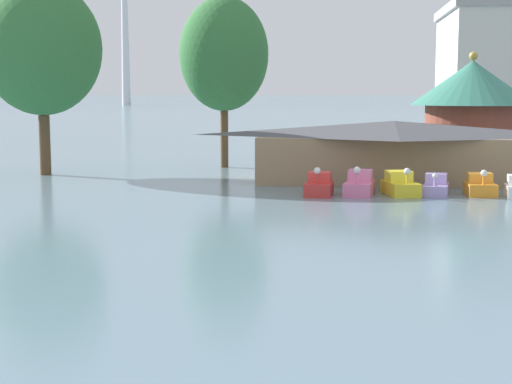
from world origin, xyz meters
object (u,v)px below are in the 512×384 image
at_px(pedal_boat_red, 319,186).
at_px(shoreline_tree_tall_left, 42,49).
at_px(pedal_boat_lavender, 436,186).
at_px(pedal_boat_orange, 480,186).
at_px(pedal_boat_yellow, 400,185).
at_px(shoreline_tree_mid, 224,54).
at_px(boathouse, 394,150).
at_px(pedal_boat_pink, 360,185).
at_px(green_roof_pavilion, 472,106).

height_order(pedal_boat_red, shoreline_tree_tall_left, shoreline_tree_tall_left).
height_order(pedal_boat_lavender, pedal_boat_orange, pedal_boat_orange).
height_order(pedal_boat_yellow, shoreline_tree_mid, shoreline_tree_mid).
height_order(pedal_boat_orange, boathouse, boathouse).
xyz_separation_m(pedal_boat_yellow, shoreline_tree_mid, (-12.76, 15.37, 8.36)).
distance_m(pedal_boat_pink, green_roof_pavilion, 21.59).
bearing_deg(shoreline_tree_mid, pedal_boat_pink, -56.51).
bearing_deg(shoreline_tree_tall_left, pedal_boat_lavender, -16.85).
bearing_deg(shoreline_tree_mid, boathouse, -32.71).
bearing_deg(pedal_boat_orange, pedal_boat_yellow, -88.21).
bearing_deg(boathouse, pedal_boat_orange, -56.15).
distance_m(pedal_boat_red, boathouse, 9.28).
bearing_deg(shoreline_tree_tall_left, pedal_boat_red, -24.20).
bearing_deg(pedal_boat_red, shoreline_tree_tall_left, -109.89).
height_order(pedal_boat_red, pedal_boat_orange, pedal_boat_red).
height_order(pedal_boat_red, boathouse, boathouse).
bearing_deg(shoreline_tree_tall_left, shoreline_tree_mid, 29.74).
distance_m(pedal_boat_pink, pedal_boat_orange, 7.06).
xyz_separation_m(boathouse, shoreline_tree_mid, (-12.80, 8.22, 6.80)).
relative_size(pedal_boat_yellow, green_roof_pavilion, 0.33).
height_order(pedal_boat_red, green_roof_pavilion, green_roof_pavilion).
relative_size(shoreline_tree_tall_left, shoreline_tree_mid, 1.03).
height_order(pedal_boat_red, pedal_boat_lavender, pedal_boat_red).
distance_m(pedal_boat_red, shoreline_tree_tall_left, 23.69).
bearing_deg(shoreline_tree_mid, green_roof_pavilion, 9.54).
distance_m(pedal_boat_red, pedal_boat_orange, 9.44).
distance_m(pedal_boat_lavender, pedal_boat_orange, 2.55).
bearing_deg(pedal_boat_lavender, pedal_boat_orange, 101.00).
bearing_deg(green_roof_pavilion, pedal_boat_red, -121.24).
xyz_separation_m(pedal_boat_red, green_roof_pavilion, (11.72, 19.32, 4.31)).
height_order(pedal_boat_yellow, pedal_boat_orange, pedal_boat_yellow).
xyz_separation_m(pedal_boat_orange, shoreline_tree_mid, (-17.41, 15.09, 8.39)).
xyz_separation_m(pedal_boat_orange, boathouse, (-4.61, 6.87, 1.59)).
bearing_deg(pedal_boat_pink, shoreline_tree_mid, -137.64).
bearing_deg(pedal_boat_lavender, green_roof_pavilion, 175.32).
height_order(pedal_boat_orange, shoreline_tree_tall_left, shoreline_tree_tall_left).
bearing_deg(pedal_boat_red, boathouse, 152.70).
distance_m(boathouse, green_roof_pavilion, 13.73).
relative_size(pedal_boat_lavender, pedal_boat_orange, 1.21).
distance_m(pedal_boat_pink, shoreline_tree_mid, 20.56).
xyz_separation_m(pedal_boat_pink, shoreline_tree_tall_left, (-22.53, 8.73, 8.48)).
distance_m(pedal_boat_orange, shoreline_tree_mid, 24.51).
bearing_deg(pedal_boat_orange, boathouse, -147.79).
xyz_separation_m(pedal_boat_red, pedal_boat_lavender, (6.85, 0.88, -0.05)).
bearing_deg(pedal_boat_orange, shoreline_tree_tall_left, -107.03).
bearing_deg(green_roof_pavilion, boathouse, -120.99).
bearing_deg(shoreline_tree_tall_left, pedal_boat_yellow, -18.67).
bearing_deg(pedal_boat_pink, pedal_boat_lavender, 105.83).
distance_m(green_roof_pavilion, shoreline_tree_mid, 20.41).
xyz_separation_m(pedal_boat_orange, shoreline_tree_tall_left, (-29.56, 8.14, 8.54)).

